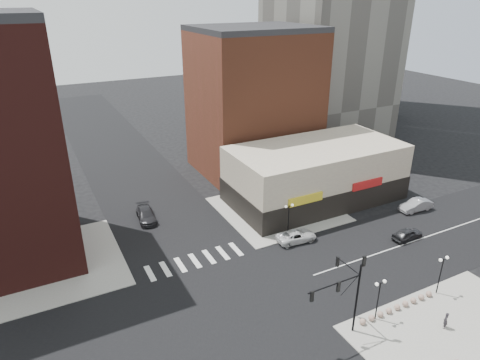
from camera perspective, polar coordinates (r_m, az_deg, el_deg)
ground at (r=42.49m, az=-1.64°, el=-16.26°), size 240.00×240.00×0.00m
road_ew at (r=42.48m, az=-1.64°, el=-16.25°), size 200.00×14.00×0.02m
road_ns at (r=42.48m, az=-1.64°, el=-16.25°), size 14.00×200.00×0.02m
sidewalk_nw at (r=51.72m, az=-24.00°, el=-10.39°), size 15.00×15.00×0.12m
sidewalk_ne at (r=58.98m, az=4.96°, el=-3.88°), size 15.00×15.00×0.12m
sidewalk_se at (r=43.27m, az=28.37°, el=-18.74°), size 18.00×14.00×0.12m
building_ne_midrise at (r=69.45m, az=1.86°, el=10.13°), size 18.00×15.00×22.00m
building_ne_row at (r=61.39m, az=9.98°, el=0.33°), size 24.20×12.20×8.00m
traffic_signal at (r=37.57m, az=14.03°, el=-13.58°), size 5.59×3.09×7.77m
street_lamp_se_a at (r=40.68m, az=18.10°, el=-13.82°), size 1.22×0.32×4.16m
street_lamp_se_b at (r=46.01m, az=25.36°, el=-10.33°), size 1.22×0.32×4.16m
street_lamp_ne at (r=51.47m, az=6.53°, el=-4.25°), size 1.22×0.32×4.16m
bollard_row at (r=44.08m, az=20.22°, el=-15.62°), size 8.96×0.56×0.56m
white_suv at (r=51.79m, az=7.53°, el=-7.43°), size 5.07×2.65×1.36m
dark_sedan_east at (r=55.55m, az=21.43°, el=-6.72°), size 4.12×1.77×1.39m
silver_sedan at (r=62.92m, az=22.41°, el=-3.13°), size 4.87×1.95×1.57m
dark_sedan_north at (r=57.18m, az=-12.42°, el=-4.55°), size 2.61×5.37×1.51m
pedestrian at (r=43.38m, az=25.72°, el=-16.53°), size 0.69×0.68×1.60m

